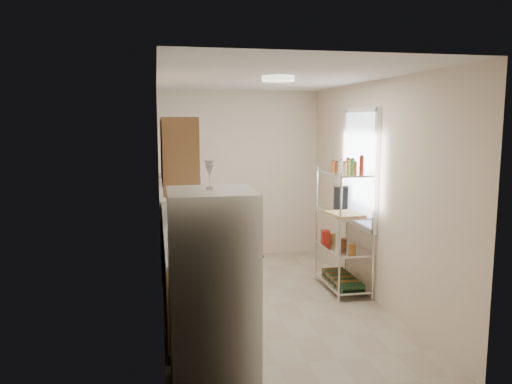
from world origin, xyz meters
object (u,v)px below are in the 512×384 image
at_px(rice_cooker, 189,212).
at_px(cutting_board, 345,214).
at_px(frying_pan_large, 183,218).
at_px(refrigerator, 213,292).
at_px(espresso_machine, 341,196).

xyz_separation_m(rice_cooker, cutting_board, (1.83, -0.53, 0.01)).
bearing_deg(rice_cooker, cutting_board, -16.28).
bearing_deg(cutting_board, frying_pan_large, 160.13).
height_order(refrigerator, frying_pan_large, refrigerator).
distance_m(refrigerator, espresso_machine, 3.10).
height_order(frying_pan_large, cutting_board, cutting_board).
height_order(rice_cooker, frying_pan_large, rice_cooker).
bearing_deg(frying_pan_large, refrigerator, -109.57).
xyz_separation_m(frying_pan_large, espresso_machine, (2.05, -0.12, 0.24)).
xyz_separation_m(cutting_board, espresso_machine, (0.16, 0.56, 0.14)).
distance_m(frying_pan_large, cutting_board, 2.02).
bearing_deg(refrigerator, rice_cooker, 90.81).
relative_size(rice_cooker, frying_pan_large, 1.21).
bearing_deg(cutting_board, espresso_machine, 74.62).
distance_m(rice_cooker, espresso_machine, 1.99).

